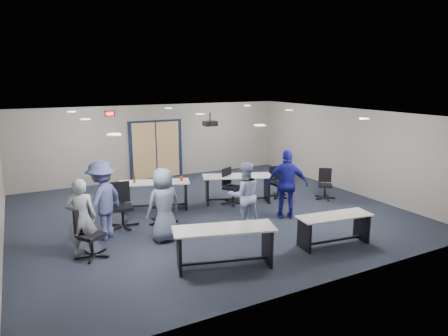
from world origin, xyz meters
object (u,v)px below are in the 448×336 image
table_back_right (237,184)px  chair_loose_left (91,234)px  table_front_left (224,240)px  chair_back_b (162,203)px  table_back_left (154,190)px  chair_back_d (278,182)px  person_plaid (164,205)px  chair_loose_right (325,184)px  chair_back_a (122,206)px  person_lightblue (245,195)px  person_back (102,200)px  chair_back_c (233,186)px  table_front_right (334,225)px  person_navy (287,184)px  person_gray (81,218)px

table_back_right → chair_loose_left: size_ratio=2.08×
table_front_left → chair_back_b: size_ratio=1.91×
table_back_left → chair_back_d: (3.76, -0.66, -0.08)m
table_front_left → chair_back_d: size_ratio=2.19×
person_plaid → chair_loose_right: bearing=177.9°
chair_loose_right → chair_back_a: bearing=-147.6°
person_lightblue → person_back: person_back is taller
table_front_left → person_lightblue: 2.18m
chair_back_a → chair_back_c: size_ratio=1.05×
person_lightblue → person_back: bearing=-2.1°
table_front_right → table_back_left: bearing=130.2°
table_back_right → chair_back_b: 2.63m
person_plaid → chair_loose_left: bearing=-5.0°
person_navy → person_back: size_ratio=1.00×
person_gray → chair_back_c: bearing=-142.5°
chair_back_b → person_lightblue: size_ratio=0.65×
table_back_left → table_back_right: bearing=5.9°
chair_back_d → chair_back_c: bearing=175.7°
table_front_right → person_navy: person_navy is taller
person_navy → table_back_left: bearing=-6.7°
table_back_right → chair_back_a: size_ratio=1.92×
person_gray → person_lightblue: bearing=-165.5°
person_back → table_front_right: bearing=107.6°
table_back_right → chair_loose_right: chair_loose_right is taller
person_lightblue → chair_back_b: bearing=-22.5°
person_gray → person_back: size_ratio=0.91×
table_back_right → person_back: 4.20m
chair_back_c → person_lightblue: (-0.69, -1.83, 0.30)m
table_back_left → person_lightblue: 2.87m
chair_loose_left → person_back: size_ratio=0.56×
chair_back_b → person_back: (-1.52, -0.32, 0.37)m
chair_back_d → person_gray: size_ratio=0.57×
chair_back_b → person_back: 1.60m
table_front_right → table_front_left: bearing=-176.7°
chair_back_c → person_gray: (-4.47, -1.64, 0.30)m
chair_back_a → chair_back_b: 0.99m
chair_back_b → chair_loose_right: (5.11, -0.30, -0.08)m
chair_back_a → table_front_left: bearing=-61.5°
person_navy → person_back: same height
chair_loose_left → person_navy: 5.02m
table_front_right → person_plaid: person_plaid is taller
chair_back_b → person_plaid: person_plaid is taller
chair_back_d → person_gray: (-6.04, -1.57, 0.35)m
table_back_left → person_plaid: 2.33m
chair_back_a → chair_back_d: chair_back_a is taller
table_front_left → chair_back_b: bearing=111.5°
chair_back_c → person_navy: (0.67, -1.71, 0.38)m
table_back_left → chair_back_b: size_ratio=1.89×
person_back → chair_loose_right: bearing=139.7°
chair_back_d → person_navy: 1.93m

